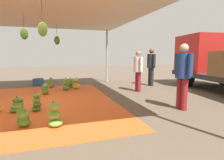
{
  "coord_description": "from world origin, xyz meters",
  "views": [
    {
      "loc": [
        5.91,
        0.42,
        1.43
      ],
      "look_at": [
        0.74,
        2.11,
        0.72
      ],
      "focal_mm": 29.38,
      "sensor_mm": 36.0,
      "label": 1
    }
  ],
  "objects_px": {
    "banana_bunch_0": "(51,83)",
    "worker_2": "(138,68)",
    "banana_bunch_4": "(17,105)",
    "banana_bunch_6": "(77,84)",
    "banana_bunch_1": "(45,89)",
    "banana_bunch_9": "(23,117)",
    "banana_bunch_2": "(55,116)",
    "banana_bunch_5": "(37,103)",
    "worker_0": "(183,72)",
    "crate_0": "(38,82)",
    "banana_bunch_8": "(66,85)",
    "worker_1": "(151,64)",
    "banana_bunch_7": "(71,84)"
  },
  "relations": [
    {
      "from": "banana_bunch_2",
      "to": "banana_bunch_1",
      "type": "bearing_deg",
      "value": -175.05
    },
    {
      "from": "banana_bunch_9",
      "to": "crate_0",
      "type": "height_order",
      "value": "banana_bunch_9"
    },
    {
      "from": "worker_1",
      "to": "banana_bunch_4",
      "type": "bearing_deg",
      "value": -63.82
    },
    {
      "from": "banana_bunch_1",
      "to": "banana_bunch_4",
      "type": "height_order",
      "value": "banana_bunch_1"
    },
    {
      "from": "banana_bunch_9",
      "to": "crate_0",
      "type": "distance_m",
      "value": 5.73
    },
    {
      "from": "banana_bunch_0",
      "to": "banana_bunch_2",
      "type": "bearing_deg",
      "value": 1.21
    },
    {
      "from": "banana_bunch_2",
      "to": "worker_2",
      "type": "distance_m",
      "value": 4.4
    },
    {
      "from": "worker_0",
      "to": "worker_1",
      "type": "xyz_separation_m",
      "value": [
        -3.77,
        1.23,
        0.02
      ]
    },
    {
      "from": "banana_bunch_4",
      "to": "worker_2",
      "type": "bearing_deg",
      "value": 110.05
    },
    {
      "from": "banana_bunch_0",
      "to": "banana_bunch_5",
      "type": "height_order",
      "value": "banana_bunch_5"
    },
    {
      "from": "banana_bunch_0",
      "to": "banana_bunch_6",
      "type": "relative_size",
      "value": 0.94
    },
    {
      "from": "banana_bunch_4",
      "to": "banana_bunch_0",
      "type": "bearing_deg",
      "value": 167.22
    },
    {
      "from": "banana_bunch_6",
      "to": "banana_bunch_9",
      "type": "relative_size",
      "value": 1.17
    },
    {
      "from": "crate_0",
      "to": "banana_bunch_9",
      "type": "bearing_deg",
      "value": 0.96
    },
    {
      "from": "banana_bunch_4",
      "to": "banana_bunch_5",
      "type": "xyz_separation_m",
      "value": [
        0.09,
        0.47,
        0.04
      ]
    },
    {
      "from": "worker_2",
      "to": "worker_0",
      "type": "bearing_deg",
      "value": 0.27
    },
    {
      "from": "banana_bunch_8",
      "to": "worker_0",
      "type": "xyz_separation_m",
      "value": [
        3.73,
        2.78,
        0.78
      ]
    },
    {
      "from": "banana_bunch_2",
      "to": "worker_2",
      "type": "bearing_deg",
      "value": 131.35
    },
    {
      "from": "worker_0",
      "to": "banana_bunch_7",
      "type": "bearing_deg",
      "value": -149.27
    },
    {
      "from": "banana_bunch_2",
      "to": "banana_bunch_4",
      "type": "bearing_deg",
      "value": -146.07
    },
    {
      "from": "worker_2",
      "to": "crate_0",
      "type": "bearing_deg",
      "value": -127.65
    },
    {
      "from": "banana_bunch_6",
      "to": "worker_0",
      "type": "bearing_deg",
      "value": 30.02
    },
    {
      "from": "banana_bunch_0",
      "to": "worker_0",
      "type": "xyz_separation_m",
      "value": [
        4.65,
        3.37,
        0.8
      ]
    },
    {
      "from": "banana_bunch_4",
      "to": "banana_bunch_9",
      "type": "height_order",
      "value": "banana_bunch_9"
    },
    {
      "from": "banana_bunch_7",
      "to": "worker_0",
      "type": "xyz_separation_m",
      "value": [
        4.26,
        2.53,
        0.83
      ]
    },
    {
      "from": "banana_bunch_0",
      "to": "banana_bunch_1",
      "type": "relative_size",
      "value": 1.05
    },
    {
      "from": "banana_bunch_0",
      "to": "crate_0",
      "type": "height_order",
      "value": "banana_bunch_0"
    },
    {
      "from": "banana_bunch_6",
      "to": "worker_1",
      "type": "bearing_deg",
      "value": 86.65
    },
    {
      "from": "banana_bunch_6",
      "to": "crate_0",
      "type": "distance_m",
      "value": 2.4
    },
    {
      "from": "banana_bunch_9",
      "to": "banana_bunch_7",
      "type": "bearing_deg",
      "value": 162.55
    },
    {
      "from": "banana_bunch_1",
      "to": "banana_bunch_4",
      "type": "relative_size",
      "value": 0.99
    },
    {
      "from": "banana_bunch_1",
      "to": "worker_2",
      "type": "relative_size",
      "value": 0.28
    },
    {
      "from": "banana_bunch_6",
      "to": "banana_bunch_8",
      "type": "relative_size",
      "value": 0.95
    },
    {
      "from": "worker_1",
      "to": "worker_0",
      "type": "bearing_deg",
      "value": -18.08
    },
    {
      "from": "banana_bunch_5",
      "to": "banana_bunch_7",
      "type": "distance_m",
      "value": 3.45
    },
    {
      "from": "banana_bunch_4",
      "to": "banana_bunch_7",
      "type": "xyz_separation_m",
      "value": [
        -3.15,
        1.64,
        0.02
      ]
    },
    {
      "from": "banana_bunch_4",
      "to": "banana_bunch_8",
      "type": "height_order",
      "value": "banana_bunch_8"
    },
    {
      "from": "banana_bunch_0",
      "to": "worker_2",
      "type": "height_order",
      "value": "worker_2"
    },
    {
      "from": "banana_bunch_5",
      "to": "worker_0",
      "type": "height_order",
      "value": "worker_0"
    },
    {
      "from": "banana_bunch_4",
      "to": "banana_bunch_6",
      "type": "xyz_separation_m",
      "value": [
        -2.86,
        1.88,
        0.04
      ]
    },
    {
      "from": "banana_bunch_0",
      "to": "worker_2",
      "type": "relative_size",
      "value": 0.3
    },
    {
      "from": "banana_bunch_9",
      "to": "worker_1",
      "type": "height_order",
      "value": "worker_1"
    },
    {
      "from": "banana_bunch_0",
      "to": "banana_bunch_8",
      "type": "bearing_deg",
      "value": 32.53
    },
    {
      "from": "banana_bunch_4",
      "to": "worker_2",
      "type": "distance_m",
      "value": 4.5
    },
    {
      "from": "banana_bunch_2",
      "to": "worker_0",
      "type": "bearing_deg",
      "value": 94.14
    },
    {
      "from": "banana_bunch_2",
      "to": "worker_1",
      "type": "distance_m",
      "value": 6.08
    },
    {
      "from": "banana_bunch_8",
      "to": "worker_1",
      "type": "bearing_deg",
      "value": 90.59
    },
    {
      "from": "worker_0",
      "to": "banana_bunch_5",
      "type": "bearing_deg",
      "value": -105.34
    },
    {
      "from": "banana_bunch_4",
      "to": "banana_bunch_9",
      "type": "xyz_separation_m",
      "value": [
        1.15,
        0.29,
        0.02
      ]
    },
    {
      "from": "worker_1",
      "to": "crate_0",
      "type": "relative_size",
      "value": 3.64
    }
  ]
}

